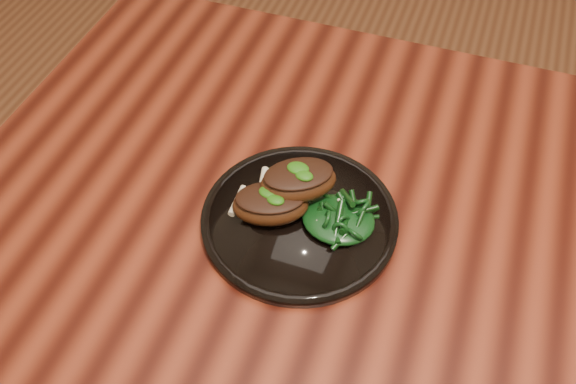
# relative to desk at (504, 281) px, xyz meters

# --- Properties ---
(desk) EXTENTS (1.60, 0.80, 0.75)m
(desk) POSITION_rel_desk_xyz_m (0.00, 0.00, 0.00)
(desk) COLOR black
(desk) RESTS_ON ground
(plate) EXTENTS (0.27, 0.27, 0.02)m
(plate) POSITION_rel_desk_xyz_m (-0.29, -0.06, 0.09)
(plate) COLOR black
(plate) RESTS_ON desk
(lamb_chop_front) EXTENTS (0.12, 0.10, 0.05)m
(lamb_chop_front) POSITION_rel_desk_xyz_m (-0.33, -0.07, 0.12)
(lamb_chop_front) COLOR #3E1D0B
(lamb_chop_front) RESTS_ON plate
(lamb_chop_back) EXTENTS (0.12, 0.11, 0.05)m
(lamb_chop_back) POSITION_rel_desk_xyz_m (-0.30, -0.03, 0.14)
(lamb_chop_back) COLOR #3E1D0B
(lamb_chop_back) RESTS_ON plate
(herb_smear) EXTENTS (0.08, 0.05, 0.01)m
(herb_smear) POSITION_rel_desk_xyz_m (-0.33, -0.00, 0.10)
(herb_smear) COLOR #134607
(herb_smear) RESTS_ON plate
(greens_heap) EXTENTS (0.10, 0.09, 0.04)m
(greens_heap) POSITION_rel_desk_xyz_m (-0.24, -0.05, 0.11)
(greens_heap) COLOR black
(greens_heap) RESTS_ON plate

